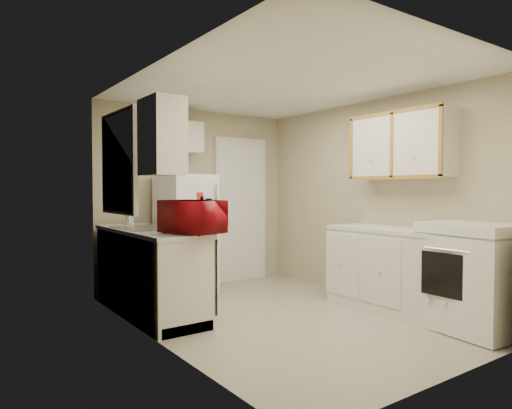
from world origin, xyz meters
TOP-DOWN VIEW (x-y plane):
  - floor at (0.00, 0.00)m, footprint 3.80×3.80m
  - ceiling at (0.00, 0.00)m, footprint 3.80×3.80m
  - wall_left at (-1.40, 0.00)m, footprint 3.80×3.80m
  - wall_right at (1.40, 0.00)m, footprint 3.80×3.80m
  - wall_back at (0.00, 1.90)m, footprint 2.80×2.80m
  - wall_front at (0.00, -1.90)m, footprint 2.80×2.80m
  - left_counter at (-1.10, 0.90)m, footprint 0.60×1.80m
  - dishwasher at (-0.81, 0.30)m, footprint 0.03×0.58m
  - sink at (-1.10, 1.05)m, footprint 0.54×0.74m
  - microwave at (-0.95, 0.20)m, footprint 0.64×0.48m
  - soap_bottle at (-1.15, 1.36)m, footprint 0.09×0.09m
  - window_blinds at (-1.36, 1.05)m, footprint 0.10×0.98m
  - upper_cabinet_left at (-1.25, 0.22)m, footprint 0.30×0.45m
  - refrigerator at (-0.36, 1.53)m, footprint 0.66×0.64m
  - cabinet_over_fridge at (-0.40, 1.75)m, footprint 0.70×0.30m
  - interior_door at (0.70, 1.86)m, footprint 0.86×0.06m
  - right_counter at (1.10, -0.80)m, footprint 0.60×2.00m
  - stove at (1.12, -1.42)m, footprint 0.77×0.91m
  - upper_cabinet_right at (1.25, -0.50)m, footprint 0.30×1.20m

SIDE VIEW (x-z plane):
  - floor at x=0.00m, z-range 0.00..0.00m
  - left_counter at x=-1.10m, z-range 0.00..0.90m
  - right_counter at x=1.10m, z-range 0.00..0.90m
  - dishwasher at x=-0.81m, z-range 0.13..0.85m
  - stove at x=1.12m, z-range 0.00..1.02m
  - refrigerator at x=-0.36m, z-range 0.00..1.51m
  - sink at x=-1.10m, z-range 0.78..0.94m
  - soap_bottle at x=-1.15m, z-range 0.92..1.08m
  - interior_door at x=0.70m, z-range -0.02..2.06m
  - microwave at x=-0.95m, z-range 0.86..1.24m
  - wall_left at x=-1.40m, z-range 1.20..1.20m
  - wall_right at x=1.40m, z-range 1.20..1.20m
  - wall_back at x=0.00m, z-range 1.20..1.20m
  - wall_front at x=0.00m, z-range 1.20..1.20m
  - window_blinds at x=-1.36m, z-range 1.06..2.14m
  - upper_cabinet_left at x=-1.25m, z-range 1.45..2.15m
  - upper_cabinet_right at x=1.25m, z-range 1.45..2.15m
  - cabinet_over_fridge at x=-0.40m, z-range 1.80..2.20m
  - ceiling at x=0.00m, z-range 2.40..2.40m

